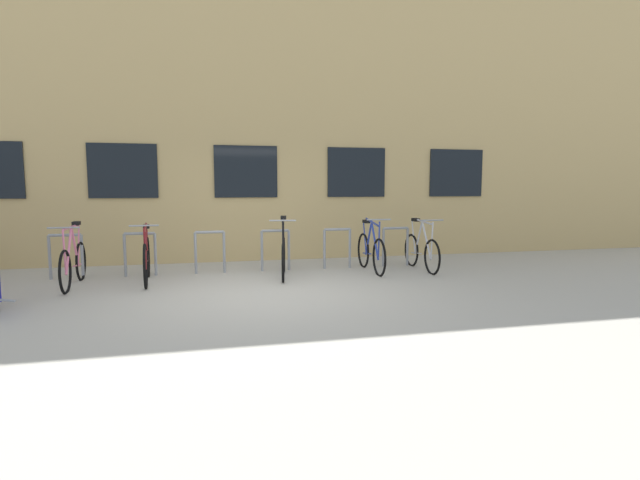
% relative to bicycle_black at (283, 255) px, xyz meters
% --- Properties ---
extents(ground_plane, '(42.00, 42.00, 0.00)m').
position_rel_bicycle_black_xyz_m(ground_plane, '(-0.48, -1.29, -0.38)').
color(ground_plane, '#B2ADA0').
extents(storefront_building, '(28.00, 7.12, 6.17)m').
position_rel_bicycle_black_xyz_m(storefront_building, '(-0.48, 5.45, 2.71)').
color(storefront_building, tan).
rests_on(storefront_building, ground).
extents(bike_rack, '(6.56, 0.05, 0.78)m').
position_rel_bicycle_black_xyz_m(bike_rack, '(-0.66, 0.61, 0.10)').
color(bike_rack, gray).
rests_on(bike_rack, ground).
extents(bicycle_black, '(0.45, 1.60, 1.07)m').
position_rel_bicycle_black_xyz_m(bicycle_black, '(0.00, 0.00, 0.00)').
color(bicycle_black, black).
rests_on(bicycle_black, ground).
extents(bicycle_maroon, '(0.44, 1.77, 1.01)m').
position_rel_bicycle_black_xyz_m(bicycle_maroon, '(-2.29, 0.02, 0.01)').
color(bicycle_maroon, black).
rests_on(bicycle_maroon, ground).
extents(bicycle_pink, '(0.44, 1.74, 1.02)m').
position_rel_bicycle_black_xyz_m(bicycle_pink, '(-3.38, -0.08, -0.00)').
color(bicycle_pink, black).
rests_on(bicycle_pink, ground).
extents(bicycle_blue, '(0.44, 1.66, 1.03)m').
position_rel_bicycle_black_xyz_m(bicycle_blue, '(1.67, 0.14, 0.00)').
color(bicycle_blue, black).
rests_on(bicycle_blue, ground).
extents(bicycle_silver, '(0.44, 1.62, 1.00)m').
position_rel_bicycle_black_xyz_m(bicycle_silver, '(2.65, 0.07, -0.01)').
color(bicycle_silver, black).
rests_on(bicycle_silver, ground).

